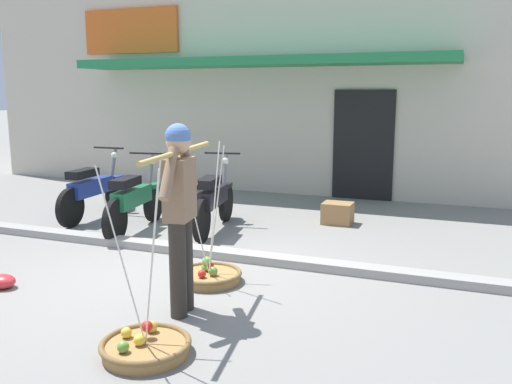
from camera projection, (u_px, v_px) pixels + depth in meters
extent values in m
plane|color=gray|center=(178.00, 273.00, 5.93)|extent=(90.00, 90.00, 0.00)
cube|color=gray|center=(206.00, 252.00, 6.56)|extent=(20.00, 0.24, 0.10)
cylinder|color=#2D2823|center=(185.00, 264.00, 4.89)|extent=(0.15, 0.15, 0.86)
cylinder|color=#2D2823|center=(178.00, 270.00, 4.71)|extent=(0.15, 0.15, 0.86)
cube|color=#84664C|center=(179.00, 189.00, 4.67)|extent=(0.25, 0.37, 0.54)
sphere|color=tan|center=(178.00, 142.00, 4.60)|extent=(0.21, 0.21, 0.21)
sphere|color=#4C70B2|center=(178.00, 136.00, 4.59)|extent=(0.22, 0.22, 0.22)
cylinder|color=#84664C|center=(188.00, 166.00, 4.87)|extent=(0.14, 0.35, 0.43)
cylinder|color=#84664C|center=(169.00, 174.00, 4.41)|extent=(0.14, 0.35, 0.43)
cylinder|color=tan|center=(178.00, 152.00, 4.62)|extent=(0.31, 1.63, 0.04)
cylinder|color=#9E7542|center=(209.00, 278.00, 5.66)|extent=(0.65, 0.65, 0.09)
torus|color=brown|center=(209.00, 273.00, 5.65)|extent=(0.69, 0.69, 0.05)
sphere|color=red|center=(210.00, 267.00, 5.72)|extent=(0.10, 0.10, 0.10)
sphere|color=#6EAA41|center=(205.00, 267.00, 5.72)|extent=(0.09, 0.09, 0.09)
sphere|color=red|center=(202.00, 274.00, 5.52)|extent=(0.08, 0.08, 0.08)
sphere|color=#659C3B|center=(213.00, 271.00, 5.57)|extent=(0.10, 0.10, 0.10)
sphere|color=#71AF43|center=(207.00, 261.00, 5.71)|extent=(0.10, 0.10, 0.10)
cylinder|color=silver|center=(214.00, 207.00, 5.66)|extent=(0.01, 0.31, 1.36)
cylinder|color=silver|center=(193.00, 210.00, 5.51)|extent=(0.27, 0.16, 1.36)
cylinder|color=silver|center=(216.00, 212.00, 5.41)|extent=(0.27, 0.16, 1.36)
cylinder|color=#9E7542|center=(146.00, 349.00, 4.08)|extent=(0.65, 0.65, 0.09)
torus|color=brown|center=(146.00, 343.00, 4.07)|extent=(0.69, 0.69, 0.05)
sphere|color=gold|center=(126.00, 333.00, 4.17)|extent=(0.08, 0.08, 0.08)
sphere|color=#659C3B|center=(123.00, 347.00, 3.93)|extent=(0.09, 0.09, 0.09)
sphere|color=gold|center=(152.00, 327.00, 4.26)|extent=(0.09, 0.09, 0.09)
sphere|color=yellow|center=(139.00, 340.00, 4.04)|extent=(0.09, 0.09, 0.09)
sphere|color=red|center=(147.00, 326.00, 4.14)|extent=(0.09, 0.09, 0.09)
cylinder|color=silver|center=(153.00, 251.00, 4.09)|extent=(0.01, 0.31, 1.36)
cylinder|color=silver|center=(121.00, 258.00, 3.93)|extent=(0.27, 0.16, 1.36)
cylinder|color=silver|center=(152.00, 262.00, 3.84)|extent=(0.27, 0.16, 1.36)
cylinder|color=black|center=(117.00, 193.00, 9.07)|extent=(0.11, 0.58, 0.58)
cylinder|color=black|center=(70.00, 208.00, 7.91)|extent=(0.11, 0.58, 0.58)
cube|color=navy|center=(116.00, 178.00, 9.02)|extent=(0.16, 0.29, 0.06)
cube|color=navy|center=(91.00, 187.00, 8.35)|extent=(0.25, 0.91, 0.24)
cube|color=black|center=(83.00, 174.00, 8.14)|extent=(0.25, 0.57, 0.12)
cylinder|color=slate|center=(112.00, 171.00, 8.90)|extent=(0.08, 0.30, 0.76)
cylinder|color=black|center=(109.00, 148.00, 8.76)|extent=(0.54, 0.07, 0.04)
sphere|color=silver|center=(114.00, 155.00, 8.93)|extent=(0.11, 0.11, 0.11)
cylinder|color=black|center=(154.00, 203.00, 8.30)|extent=(0.16, 0.59, 0.58)
cylinder|color=black|center=(115.00, 221.00, 7.11)|extent=(0.16, 0.59, 0.58)
cube|color=#19663D|center=(153.00, 186.00, 8.25)|extent=(0.18, 0.30, 0.06)
cube|color=#19663D|center=(132.00, 197.00, 7.57)|extent=(0.33, 0.92, 0.24)
cube|color=black|center=(125.00, 182.00, 7.35)|extent=(0.30, 0.59, 0.12)
cylinder|color=slate|center=(150.00, 178.00, 8.13)|extent=(0.10, 0.30, 0.76)
cylinder|color=black|center=(147.00, 153.00, 7.98)|extent=(0.54, 0.11, 0.04)
sphere|color=silver|center=(152.00, 161.00, 8.16)|extent=(0.11, 0.11, 0.11)
cylinder|color=black|center=(226.00, 202.00, 8.32)|extent=(0.17, 0.59, 0.58)
cylinder|color=black|center=(202.00, 221.00, 7.12)|extent=(0.17, 0.59, 0.58)
cube|color=black|center=(226.00, 186.00, 8.27)|extent=(0.18, 0.30, 0.06)
cube|color=black|center=(213.00, 197.00, 7.58)|extent=(0.35, 0.92, 0.24)
cube|color=black|center=(209.00, 182.00, 7.37)|extent=(0.31, 0.59, 0.12)
cylinder|color=slate|center=(224.00, 178.00, 8.15)|extent=(0.11, 0.30, 0.76)
cylinder|color=black|center=(222.00, 153.00, 8.00)|extent=(0.54, 0.12, 0.04)
sphere|color=silver|center=(225.00, 161.00, 8.18)|extent=(0.11, 0.11, 0.11)
cube|color=beige|center=(301.00, 86.00, 12.69)|extent=(13.00, 5.00, 4.20)
cube|color=#237F47|center=(254.00, 62.00, 9.87)|extent=(7.15, 1.00, 0.16)
cube|color=#DB5B1E|center=(131.00, 31.00, 11.20)|extent=(2.20, 0.08, 0.90)
cube|color=black|center=(363.00, 145.00, 9.89)|extent=(1.10, 0.06, 2.00)
ellipsoid|color=red|center=(2.00, 281.00, 5.48)|extent=(0.28, 0.22, 0.14)
cube|color=olive|center=(338.00, 213.00, 8.16)|extent=(0.44, 0.36, 0.32)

